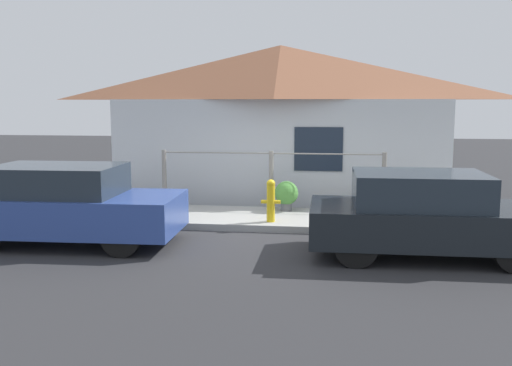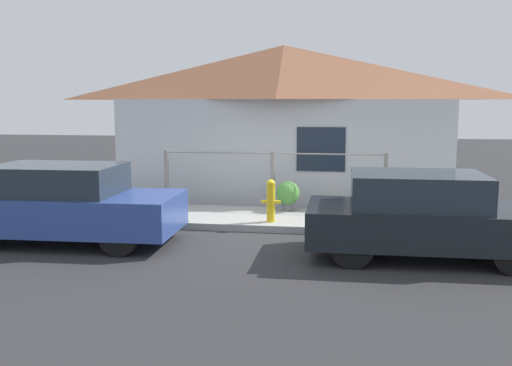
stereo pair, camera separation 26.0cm
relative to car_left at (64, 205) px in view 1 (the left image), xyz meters
name	(u,v)px [view 1 (the left image)]	position (x,y,z in m)	size (l,w,h in m)	color
ground_plane	(260,233)	(3.23, 1.31, -0.69)	(60.00, 60.00, 0.00)	#2D2D30
sidewalk	(267,219)	(3.23, 2.28, -0.62)	(24.00, 1.95, 0.14)	#9E9E99
house	(280,80)	(3.23, 4.95, 2.30)	(8.30, 2.23, 3.81)	silver
fence	(271,177)	(3.23, 3.11, 0.13)	(4.90, 0.10, 1.25)	gray
car_left	(64,205)	(0.00, 0.00, 0.00)	(3.95, 1.83, 1.37)	#2D4793
car_right	(425,215)	(6.01, 0.00, -0.01)	(3.69, 1.77, 1.34)	black
fire_hydrant	(271,200)	(3.38, 1.69, -0.12)	(0.38, 0.17, 0.83)	yellow
potted_plant_near_hydrant	(286,194)	(3.58, 2.89, -0.19)	(0.51, 0.51, 0.63)	slate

